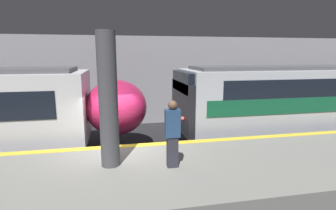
% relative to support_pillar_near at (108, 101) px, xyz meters
% --- Properties ---
extents(ground_plane, '(120.00, 120.00, 0.00)m').
position_rel_support_pillar_near_xyz_m(ground_plane, '(0.25, 1.54, -2.75)').
color(ground_plane, black).
extents(platform, '(40.00, 3.89, 1.01)m').
position_rel_support_pillar_near_xyz_m(platform, '(0.25, -0.40, -2.25)').
color(platform, slate).
rests_on(platform, ground).
extents(station_rear_barrier, '(50.00, 0.15, 4.92)m').
position_rel_support_pillar_near_xyz_m(station_rear_barrier, '(0.25, 7.95, -0.30)').
color(station_rear_barrier, '#939399').
rests_on(station_rear_barrier, ground).
extents(support_pillar_near, '(0.49, 0.49, 3.50)m').
position_rel_support_pillar_near_xyz_m(support_pillar_near, '(0.00, 0.00, 0.00)').
color(support_pillar_near, '#47474C').
rests_on(support_pillar_near, platform).
extents(person_waiting, '(0.38, 0.24, 1.78)m').
position_rel_support_pillar_near_xyz_m(person_waiting, '(1.59, -0.43, -0.81)').
color(person_waiting, '#2D2D38').
rests_on(person_waiting, platform).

